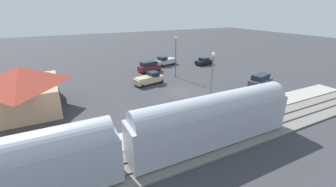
% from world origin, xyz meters
% --- Properties ---
extents(ground_plane, '(200.00, 200.00, 0.00)m').
position_xyz_m(ground_plane, '(0.00, 0.00, 0.00)').
color(ground_plane, '#38383D').
extents(railway_track, '(4.80, 70.00, 0.30)m').
position_xyz_m(railway_track, '(-14.00, 0.00, 0.09)').
color(railway_track, slate).
rests_on(railway_track, ground).
extents(platform, '(3.20, 46.00, 0.30)m').
position_xyz_m(platform, '(-10.00, 0.00, 0.15)').
color(platform, '#A8A399').
rests_on(platform, ground).
extents(station_building, '(11.63, 8.97, 5.85)m').
position_xyz_m(station_building, '(4.00, 22.00, 3.04)').
color(station_building, tan).
rests_on(station_building, ground).
extents(pedestrian_on_platform, '(0.36, 0.36, 1.71)m').
position_xyz_m(pedestrian_on_platform, '(-10.40, -5.96, 1.28)').
color(pedestrian_on_platform, brown).
rests_on(pedestrian_on_platform, platform).
extents(pedestrian_waiting_far, '(0.36, 0.36, 1.71)m').
position_xyz_m(pedestrian_waiting_far, '(-10.55, -7.75, 1.28)').
color(pedestrian_waiting_far, '#333338').
rests_on(pedestrian_waiting_far, platform).
extents(pickup_tan, '(3.07, 5.69, 2.14)m').
position_xyz_m(pickup_tan, '(6.20, 3.28, 1.03)').
color(pickup_tan, '#C6B284').
rests_on(pickup_tan, ground).
extents(pickup_silver, '(3.19, 5.71, 2.14)m').
position_xyz_m(pickup_silver, '(17.73, -5.79, 1.03)').
color(pickup_silver, silver).
rests_on(pickup_silver, ground).
extents(sedan_black, '(2.63, 4.76, 1.74)m').
position_xyz_m(sedan_black, '(13.82, -14.25, 0.88)').
color(sedan_black, black).
rests_on(sedan_black, ground).
extents(suv_maroon, '(2.80, 5.17, 2.22)m').
position_xyz_m(suv_maroon, '(14.02, -0.04, 1.15)').
color(suv_maroon, maroon).
rests_on(suv_maroon, ground).
extents(suv_charcoal, '(3.03, 5.22, 2.22)m').
position_xyz_m(suv_charcoal, '(-3.92, -13.30, 1.15)').
color(suv_charcoal, '#47494F').
rests_on(suv_charcoal, ground).
extents(light_pole_near_platform, '(0.44, 0.44, 7.66)m').
position_xyz_m(light_pole_near_platform, '(-7.20, 0.01, 4.83)').
color(light_pole_near_platform, '#515156').
rests_on(light_pole_near_platform, ground).
extents(light_pole_lot_center, '(0.44, 0.44, 7.87)m').
position_xyz_m(light_pole_lot_center, '(7.80, -3.02, 4.94)').
color(light_pole_lot_center, '#515156').
rests_on(light_pole_lot_center, ground).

